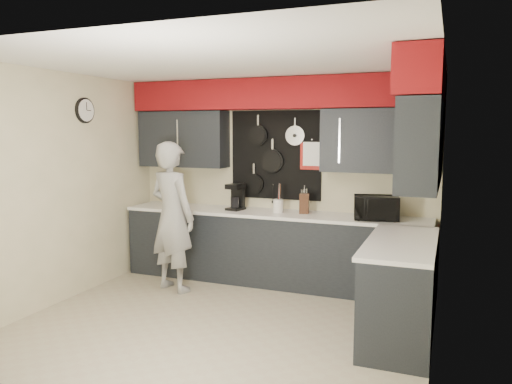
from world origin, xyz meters
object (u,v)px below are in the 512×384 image
at_px(knife_block, 304,204).
at_px(person, 172,217).
at_px(utensil_crock, 278,206).
at_px(microwave, 376,208).
at_px(coffee_maker, 236,196).

relative_size(knife_block, person, 0.14).
xyz_separation_m(utensil_crock, person, (-1.12, -0.70, -0.10)).
relative_size(microwave, utensil_crock, 2.99).
relative_size(microwave, coffee_maker, 1.48).
xyz_separation_m(microwave, knife_block, (-0.89, 0.11, -0.01)).
distance_m(microwave, person, 2.42).
height_order(knife_block, utensil_crock, knife_block).
height_order(microwave, person, person).
distance_m(coffee_maker, person, 0.91).
bearing_deg(coffee_maker, person, -117.08).
relative_size(microwave, person, 0.27).
distance_m(microwave, coffee_maker, 1.80).
distance_m(microwave, utensil_crock, 1.22).
bearing_deg(knife_block, microwave, -18.28).
height_order(microwave, knife_block, microwave).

